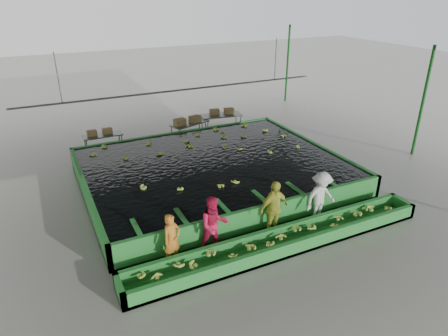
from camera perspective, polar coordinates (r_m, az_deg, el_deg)
name	(u,v)px	position (r m, az deg, el deg)	size (l,w,h in m)	color
ground	(230,197)	(15.13, 0.83, -4.16)	(80.00, 80.00, 0.00)	gray
shed_roof	(231,62)	(13.45, 0.97, 14.85)	(20.00, 22.00, 0.04)	slate
shed_posts	(230,135)	(14.09, 0.89, 4.79)	(20.00, 22.00, 5.00)	#165A1B
flotation_tank	(213,171)	(16.13, -1.56, -0.44)	(10.00, 8.00, 0.90)	#268230
tank_water	(213,162)	(15.96, -1.57, 0.86)	(9.70, 7.70, 0.00)	black
sorting_trough	(283,241)	(12.37, 8.49, -10.33)	(10.00, 1.00, 0.50)	#268230
cableway_rail	(180,90)	(18.36, -6.28, 11.00)	(0.08, 0.08, 14.00)	#59605B
rail_hanger_left	(58,78)	(17.16, -22.63, 11.76)	(0.04, 0.04, 2.00)	#59605B
rail_hanger_right	(276,59)	(20.37, 7.37, 15.16)	(0.04, 0.04, 2.00)	#59605B
worker_a	(172,240)	(11.45, -7.44, -10.13)	(0.58, 0.38, 1.59)	orange
worker_b	(214,225)	(11.77, -1.43, -8.17)	(0.88, 0.69, 1.82)	#D41B46
worker_c	(274,209)	(12.62, 7.13, -5.78)	(1.10, 0.46, 1.88)	gold
worker_d	(321,197)	(13.62, 13.64, -4.08)	(1.17, 0.67, 1.80)	silver
packing_table_left	(104,143)	(20.02, -16.80, 3.47)	(1.81, 0.72, 0.82)	#59605B
packing_table_mid	(190,131)	(20.67, -4.86, 5.26)	(2.02, 0.81, 0.92)	#59605B
packing_table_right	(221,123)	(21.70, -0.41, 6.40)	(2.16, 0.86, 0.98)	#59605B
box_stack_left	(100,135)	(19.92, -17.30, 4.58)	(1.17, 0.33, 0.25)	olive
box_stack_mid	(188,123)	(20.43, -5.22, 6.38)	(1.43, 0.40, 0.31)	olive
box_stack_right	(222,114)	(21.67, -0.33, 7.74)	(1.31, 0.36, 0.28)	olive
floating_bananas	(205,155)	(16.64, -2.72, 1.85)	(8.15, 5.56, 0.11)	#B0D247
trough_bananas	(284,237)	(12.29, 8.53, -9.75)	(9.55, 0.64, 0.13)	#B0D247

